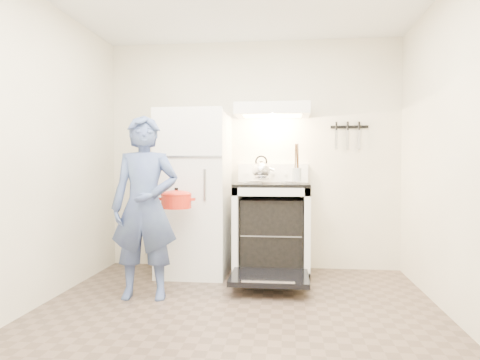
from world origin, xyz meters
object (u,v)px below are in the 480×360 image
Objects in this scene: dutch_oven at (176,201)px; tea_kettle at (261,169)px; stove_body at (272,231)px; person at (145,207)px; refrigerator at (195,193)px.

tea_kettle is at bearing 43.06° from dutch_oven.
person is at bearing -139.58° from stove_body.
refrigerator is at bearing -171.26° from tea_kettle.
stove_body is 1.10m from dutch_oven.
tea_kettle reaches higher than dutch_oven.
tea_kettle is (0.69, 0.11, 0.24)m from refrigerator.
refrigerator is at bearing -178.23° from stove_body.
refrigerator is 1.09× the size of person.
dutch_oven is at bearing 49.53° from person.
stove_body is 3.20× the size of tea_kettle.
refrigerator reaches higher than dutch_oven.
stove_body is 1.42m from person.
refrigerator is 0.90m from stove_body.
person is at bearing -105.47° from refrigerator.
tea_kettle is at bearing 145.22° from stove_body.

